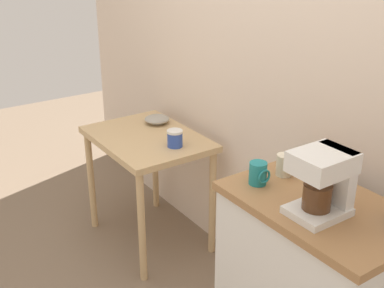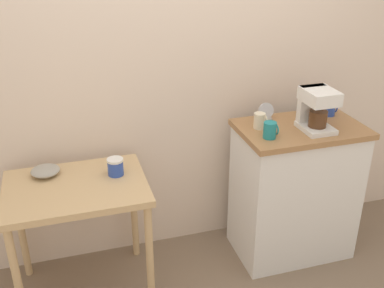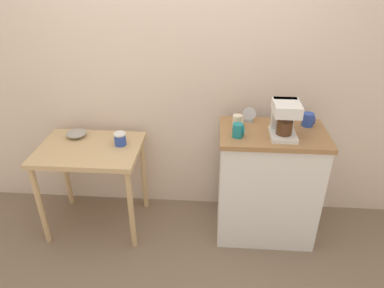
{
  "view_description": "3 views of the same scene",
  "coord_description": "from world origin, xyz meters",
  "px_view_note": "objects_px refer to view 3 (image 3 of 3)",
  "views": [
    {
      "loc": [
        1.89,
        -1.44,
        1.94
      ],
      "look_at": [
        -0.08,
        -0.09,
        0.92
      ],
      "focal_mm": 46.75,
      "sensor_mm": 36.0,
      "label": 1
    },
    {
      "loc": [
        -0.68,
        -2.37,
        2.07
      ],
      "look_at": [
        0.01,
        -0.09,
        0.94
      ],
      "focal_mm": 43.13,
      "sensor_mm": 36.0,
      "label": 2
    },
    {
      "loc": [
        0.31,
        -2.35,
        2.09
      ],
      "look_at": [
        0.15,
        -0.12,
        0.86
      ],
      "focal_mm": 32.84,
      "sensor_mm": 36.0,
      "label": 3
    }
  ],
  "objects_px": {
    "canister_enamel": "(120,139)",
    "table_clock": "(249,115)",
    "mug_blue": "(308,120)",
    "coffee_maker": "(285,117)",
    "mug_dark_teal": "(238,130)",
    "bowl_stoneware": "(76,133)",
    "mug_small_cream": "(238,121)"
  },
  "relations": [
    {
      "from": "bowl_stoneware",
      "to": "mug_blue",
      "type": "relative_size",
      "value": 1.66
    },
    {
      "from": "mug_blue",
      "to": "table_clock",
      "type": "height_order",
      "value": "table_clock"
    },
    {
      "from": "mug_blue",
      "to": "table_clock",
      "type": "relative_size",
      "value": 0.87
    },
    {
      "from": "coffee_maker",
      "to": "mug_dark_teal",
      "type": "relative_size",
      "value": 2.62
    },
    {
      "from": "bowl_stoneware",
      "to": "coffee_maker",
      "type": "relative_size",
      "value": 0.63
    },
    {
      "from": "canister_enamel",
      "to": "coffee_maker",
      "type": "xyz_separation_m",
      "value": [
        1.22,
        -0.1,
        0.27
      ]
    },
    {
      "from": "coffee_maker",
      "to": "mug_blue",
      "type": "relative_size",
      "value": 2.62
    },
    {
      "from": "mug_blue",
      "to": "mug_small_cream",
      "type": "relative_size",
      "value": 1.01
    },
    {
      "from": "coffee_maker",
      "to": "mug_dark_teal",
      "type": "xyz_separation_m",
      "value": [
        -0.32,
        -0.04,
        -0.09
      ]
    },
    {
      "from": "coffee_maker",
      "to": "mug_dark_teal",
      "type": "height_order",
      "value": "coffee_maker"
    },
    {
      "from": "canister_enamel",
      "to": "coffee_maker",
      "type": "bearing_deg",
      "value": -4.92
    },
    {
      "from": "canister_enamel",
      "to": "mug_small_cream",
      "type": "bearing_deg",
      "value": 0.21
    },
    {
      "from": "bowl_stoneware",
      "to": "table_clock",
      "type": "xyz_separation_m",
      "value": [
        1.39,
        0.01,
        0.2
      ]
    },
    {
      "from": "canister_enamel",
      "to": "table_clock",
      "type": "bearing_deg",
      "value": 6.55
    },
    {
      "from": "mug_small_cream",
      "to": "mug_dark_teal",
      "type": "height_order",
      "value": "mug_dark_teal"
    },
    {
      "from": "canister_enamel",
      "to": "mug_small_cream",
      "type": "distance_m",
      "value": 0.92
    },
    {
      "from": "mug_blue",
      "to": "mug_small_cream",
      "type": "distance_m",
      "value": 0.53
    },
    {
      "from": "bowl_stoneware",
      "to": "mug_small_cream",
      "type": "bearing_deg",
      "value": -4.66
    },
    {
      "from": "table_clock",
      "to": "bowl_stoneware",
      "type": "bearing_deg",
      "value": -179.79
    },
    {
      "from": "bowl_stoneware",
      "to": "canister_enamel",
      "type": "relative_size",
      "value": 1.61
    },
    {
      "from": "mug_small_cream",
      "to": "mug_dark_teal",
      "type": "bearing_deg",
      "value": -91.0
    },
    {
      "from": "bowl_stoneware",
      "to": "mug_dark_teal",
      "type": "bearing_deg",
      "value": -11.23
    },
    {
      "from": "coffee_maker",
      "to": "table_clock",
      "type": "height_order",
      "value": "coffee_maker"
    },
    {
      "from": "coffee_maker",
      "to": "table_clock",
      "type": "bearing_deg",
      "value": 135.6
    },
    {
      "from": "bowl_stoneware",
      "to": "coffee_maker",
      "type": "bearing_deg",
      "value": -7.56
    },
    {
      "from": "canister_enamel",
      "to": "table_clock",
      "type": "height_order",
      "value": "table_clock"
    },
    {
      "from": "coffee_maker",
      "to": "mug_blue",
      "type": "height_order",
      "value": "coffee_maker"
    },
    {
      "from": "canister_enamel",
      "to": "mug_blue",
      "type": "xyz_separation_m",
      "value": [
        1.43,
        0.07,
        0.18
      ]
    },
    {
      "from": "mug_blue",
      "to": "mug_dark_teal",
      "type": "distance_m",
      "value": 0.57
    },
    {
      "from": "mug_dark_teal",
      "to": "table_clock",
      "type": "relative_size",
      "value": 0.87
    },
    {
      "from": "mug_blue",
      "to": "mug_dark_teal",
      "type": "xyz_separation_m",
      "value": [
        -0.53,
        -0.22,
        -0.0
      ]
    },
    {
      "from": "mug_small_cream",
      "to": "table_clock",
      "type": "height_order",
      "value": "table_clock"
    }
  ]
}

